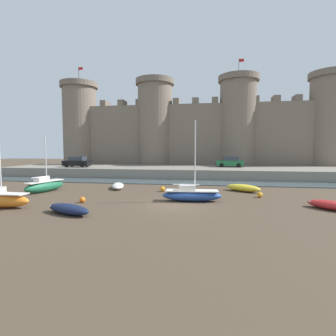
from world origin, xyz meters
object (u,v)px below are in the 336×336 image
Objects in this scene: mooring_buoy_off_centre at (260,195)px; car_quay_east at (77,162)px; mooring_buoy_near_channel at (190,188)px; car_quay_centre_west at (230,162)px; rowboat_near_channel_right at (118,186)px; rowboat_foreground_right at (68,209)px; sailboat_near_channel_left at (45,186)px; mooring_buoy_near_shore at (82,200)px; rowboat_midflat_centre at (243,188)px; sailboat_foreground_centre at (191,194)px; mooring_buoy_mid_mud at (163,189)px; rowboat_midflat_left at (333,205)px.

mooring_buoy_off_centre is 28.44m from car_quay_east.
car_quay_centre_west is at bearing 70.95° from mooring_buoy_near_channel.
rowboat_near_channel_right is 10.97m from rowboat_foreground_right.
sailboat_near_channel_left is 7.47m from mooring_buoy_near_shore.
rowboat_near_channel_right is 0.99× the size of rowboat_foreground_right.
rowboat_near_channel_right is at bearing 88.03° from mooring_buoy_near_shore.
rowboat_near_channel_right is 0.69× the size of sailboat_near_channel_left.
car_quay_centre_west is at bearing 90.91° from rowboat_midflat_centre.
mooring_buoy_mid_mud is (-3.17, 4.35, -0.30)m from sailboat_foreground_centre.
mooring_buoy_near_channel is at bearing 57.14° from rowboat_foreground_right.
rowboat_midflat_centre is 15.28m from mooring_buoy_near_shore.
car_quay_centre_west is (4.54, 20.34, 1.63)m from sailboat_foreground_centre.
rowboat_foreground_right reaches higher than mooring_buoy_near_channel.
sailboat_near_channel_left is (-19.41, -3.33, 0.26)m from rowboat_midflat_centre.
rowboat_near_channel_right is at bearing 168.07° from mooring_buoy_off_centre.
rowboat_foreground_right is 8.68× the size of mooring_buoy_near_channel.
mooring_buoy_off_centre is at bearing -11.50° from mooring_buoy_mid_mud.
car_quay_centre_west is at bearing 43.25° from sailboat_near_channel_left.
rowboat_midflat_left is 0.91× the size of rowboat_midflat_centre.
car_quay_centre_west is (5.12, 14.81, 1.97)m from mooring_buoy_near_channel.
mooring_buoy_off_centre is 7.05m from mooring_buoy_near_channel.
sailboat_foreground_centre is at bearing 35.42° from rowboat_foreground_right.
mooring_buoy_off_centre is (13.47, 7.98, -0.11)m from rowboat_foreground_right.
car_quay_east is (-11.17, 22.06, 1.83)m from rowboat_foreground_right.
mooring_buoy_off_centre is at bearing -11.93° from rowboat_near_channel_right.
rowboat_midflat_left is 7.59× the size of mooring_buoy_near_channel.
mooring_buoy_mid_mud reaches higher than mooring_buoy_off_centre.
car_quay_east is (-15.67, 12.26, 1.93)m from mooring_buoy_mid_mud.
sailboat_foreground_centre reaches higher than sailboat_near_channel_left.
car_quay_east is (-23.61, 10.98, 1.81)m from rowboat_midflat_centre.
mooring_buoy_near_channel is at bearing -31.25° from car_quay_east.
sailboat_foreground_centre reaches higher than car_quay_east.
mooring_buoy_near_shore is at bearing -91.97° from rowboat_near_channel_right.
mooring_buoy_mid_mud is 19.98m from car_quay_east.
rowboat_foreground_right is (6.97, -7.75, -0.28)m from sailboat_near_channel_left.
car_quay_east is at bearing 138.60° from sailboat_foreground_centre.
rowboat_near_channel_right is at bearing 167.31° from mooring_buoy_mid_mud.
mooring_buoy_mid_mud is at bearing 168.50° from mooring_buoy_off_centre.
sailboat_near_channel_left is 20.44m from mooring_buoy_off_centre.
sailboat_near_channel_left is at bearing 171.08° from sailboat_foreground_centre.
sailboat_near_channel_left is 1.32× the size of car_quay_east.
mooring_buoy_mid_mud is 17.85m from car_quay_centre_west.
mooring_buoy_off_centre is 0.95× the size of mooring_buoy_mid_mud.
rowboat_midflat_left is 5.77m from mooring_buoy_off_centre.
car_quay_east is at bearing 141.97° from mooring_buoy_mid_mud.
mooring_buoy_mid_mud is at bearing -170.86° from rowboat_midflat_centre.
mooring_buoy_off_centre is at bearing -29.75° from car_quay_east.
car_quay_centre_west is (7.71, 15.99, 1.93)m from mooring_buoy_mid_mud.
rowboat_foreground_right is 0.92× the size of car_quay_centre_west.
mooring_buoy_mid_mud is (-7.94, -1.28, -0.12)m from rowboat_midflat_centre.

